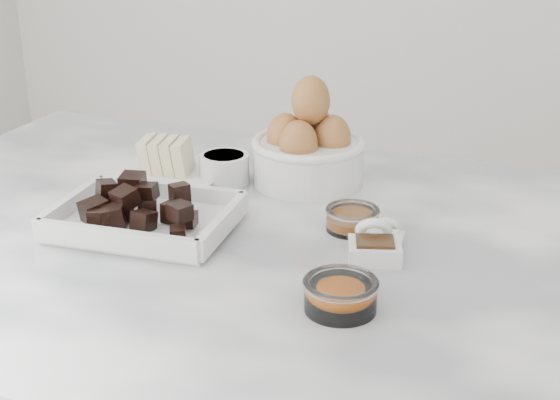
# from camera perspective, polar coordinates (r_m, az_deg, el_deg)

# --- Properties ---
(marble_slab) EXTENTS (1.20, 0.80, 0.04)m
(marble_slab) POSITION_cam_1_polar(r_m,az_deg,el_deg) (1.02, -1.66, -3.56)
(marble_slab) COLOR white
(marble_slab) RESTS_ON cabinet
(chocolate_dish) EXTENTS (0.24, 0.19, 0.06)m
(chocolate_dish) POSITION_cam_1_polar(r_m,az_deg,el_deg) (1.03, -9.87, -0.84)
(chocolate_dish) COLOR white
(chocolate_dish) RESTS_ON marble_slab
(butter_plate) EXTENTS (0.18, 0.18, 0.06)m
(butter_plate) POSITION_cam_1_polar(r_m,az_deg,el_deg) (1.20, -8.18, 2.52)
(butter_plate) COLOR white
(butter_plate) RESTS_ON marble_slab
(sugar_ramekin) EXTENTS (0.08, 0.08, 0.05)m
(sugar_ramekin) POSITION_cam_1_polar(r_m,az_deg,el_deg) (1.18, -4.09, 2.40)
(sugar_ramekin) COLOR white
(sugar_ramekin) RESTS_ON marble_slab
(egg_bowl) EXTENTS (0.17, 0.17, 0.16)m
(egg_bowl) POSITION_cam_1_polar(r_m,az_deg,el_deg) (1.17, 2.09, 3.74)
(egg_bowl) COLOR white
(egg_bowl) RESTS_ON marble_slab
(honey_bowl) EXTENTS (0.07, 0.07, 0.03)m
(honey_bowl) POSITION_cam_1_polar(r_m,az_deg,el_deg) (1.02, 5.31, -1.35)
(honey_bowl) COLOR white
(honey_bowl) RESTS_ON marble_slab
(zest_bowl) EXTENTS (0.08, 0.08, 0.04)m
(zest_bowl) POSITION_cam_1_polar(r_m,az_deg,el_deg) (0.84, 4.46, -6.83)
(zest_bowl) COLOR white
(zest_bowl) RESTS_ON marble_slab
(vanilla_spoon) EXTENTS (0.08, 0.09, 0.05)m
(vanilla_spoon) POSITION_cam_1_polar(r_m,az_deg,el_deg) (0.95, 6.91, -3.31)
(vanilla_spoon) COLOR white
(vanilla_spoon) RESTS_ON marble_slab
(salt_spoon) EXTENTS (0.05, 0.06, 0.04)m
(salt_spoon) POSITION_cam_1_polar(r_m,az_deg,el_deg) (0.99, 7.65, -2.71)
(salt_spoon) COLOR white
(salt_spoon) RESTS_ON marble_slab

